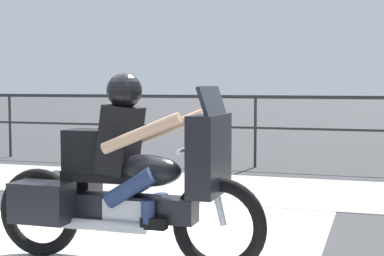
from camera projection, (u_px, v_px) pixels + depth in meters
The scene contains 5 objects.
ground_plane at pixel (129, 251), 5.22m from camera, with size 120.00×120.00×0.00m, color #38383A.
sidewalk_band at pixel (225, 187), 8.45m from camera, with size 44.00×2.40×0.01m, color #99968E.
crosswalk_band at pixel (94, 255), 5.11m from camera, with size 3.77×6.00×0.01m, color silver.
fence_railing at pixel (255, 111), 10.45m from camera, with size 36.00×0.05×1.29m.
motorcycle at pixel (125, 180), 4.79m from camera, with size 2.37×0.76×1.58m.
Camera 1 is at (2.09, -4.72, 1.48)m, focal length 55.00 mm.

